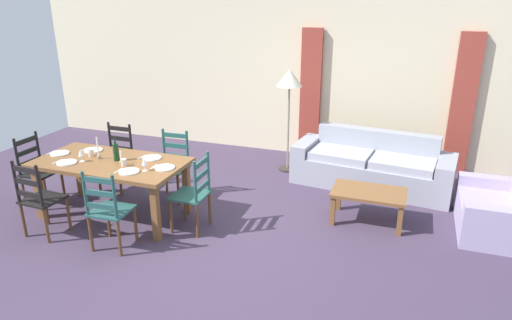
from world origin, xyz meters
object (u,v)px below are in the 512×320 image
at_px(dining_chair_head_west, 38,170).
at_px(wine_glass_near_left, 81,153).
at_px(dining_chair_near_right, 108,210).
at_px(wine_glass_near_right, 144,162).
at_px(armchair_upholstered, 501,213).
at_px(coffee_cup_primary, 124,162).
at_px(dining_table, 111,167).
at_px(wine_bottle, 116,152).
at_px(dining_chair_head_east, 194,193).
at_px(couch, 372,167).
at_px(coffee_cup_secondary, 91,153).
at_px(dining_chair_far_right, 173,166).
at_px(standing_lamp, 289,84).
at_px(dining_chair_far_left, 117,157).
at_px(dining_chair_near_left, 39,199).
at_px(coffee_table, 369,196).

bearing_deg(dining_chair_head_west, wine_glass_near_left, -7.99).
distance_m(dining_chair_near_right, wine_glass_near_right, 0.69).
bearing_deg(armchair_upholstered, coffee_cup_primary, -164.06).
distance_m(dining_table, wine_bottle, 0.22).
xyz_separation_m(wine_bottle, wine_glass_near_right, (0.53, -0.19, -0.01)).
bearing_deg(dining_chair_head_east, couch, 48.49).
relative_size(dining_chair_head_east, coffee_cup_secondary, 10.67).
distance_m(dining_chair_far_right, wine_glass_near_left, 1.23).
bearing_deg(coffee_cup_primary, dining_table, 161.68).
relative_size(coffee_cup_primary, armchair_upholstered, 0.08).
xyz_separation_m(wine_bottle, standing_lamp, (1.60, 2.27, 0.54)).
xyz_separation_m(dining_chair_head_west, wine_glass_near_right, (1.79, -0.14, 0.38)).
xyz_separation_m(dining_chair_head_west, coffee_cup_primary, (1.46, -0.07, 0.32)).
bearing_deg(dining_chair_far_left, dining_chair_near_left, -89.88).
bearing_deg(dining_chair_near_left, wine_bottle, 54.70).
height_order(dining_table, dining_chair_head_east, dining_chair_head_east).
bearing_deg(armchair_upholstered, dining_chair_head_west, -168.61).
relative_size(wine_glass_near_right, coffee_cup_secondary, 1.79).
relative_size(couch, standing_lamp, 1.44).
bearing_deg(dining_chair_far_left, wine_glass_near_left, -79.68).
distance_m(wine_glass_near_left, coffee_table, 3.62).
bearing_deg(dining_chair_head_east, dining_chair_far_right, 133.39).
xyz_separation_m(coffee_cup_secondary, coffee_table, (3.45, 0.84, -0.44)).
xyz_separation_m(wine_bottle, coffee_table, (3.04, 0.87, -0.51)).
xyz_separation_m(wine_glass_near_right, standing_lamp, (1.07, 2.46, 0.55)).
distance_m(dining_chair_near_right, coffee_cup_secondary, 1.17).
bearing_deg(dining_table, dining_chair_far_right, 58.97).
height_order(wine_bottle, armchair_upholstered, wine_bottle).
relative_size(dining_table, dining_chair_head_west, 1.98).
distance_m(dining_chair_head_west, coffee_cup_primary, 1.50).
distance_m(dining_chair_far_left, standing_lamp, 2.80).
bearing_deg(coffee_cup_primary, dining_chair_head_west, 177.11).
bearing_deg(standing_lamp, dining_chair_far_left, -144.43).
relative_size(dining_chair_near_left, coffee_cup_primary, 10.67).
xyz_separation_m(dining_chair_near_right, dining_chair_head_east, (0.68, 0.72, 0.00)).
height_order(armchair_upholstered, standing_lamp, standing_lamp).
xyz_separation_m(dining_chair_far_right, coffee_cup_primary, (-0.18, -0.83, 0.32)).
xyz_separation_m(dining_table, wine_glass_near_left, (-0.32, -0.14, 0.20)).
bearing_deg(couch, dining_chair_far_left, -158.92).
height_order(dining_chair_near_right, wine_bottle, wine_bottle).
height_order(coffee_cup_primary, standing_lamp, standing_lamp).
bearing_deg(wine_bottle, dining_chair_head_west, -177.38).
relative_size(wine_bottle, wine_glass_near_right, 1.96).
bearing_deg(coffee_table, dining_chair_head_west, -167.88).
xyz_separation_m(dining_chair_near_left, standing_lamp, (2.15, 3.04, 0.93)).
distance_m(dining_table, dining_chair_far_right, 0.89).
bearing_deg(dining_chair_far_right, dining_chair_head_east, -46.61).
relative_size(dining_chair_near_left, dining_chair_far_left, 1.00).
bearing_deg(dining_chair_far_right, wine_bottle, -118.18).
bearing_deg(coffee_cup_primary, wine_bottle, 146.39).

